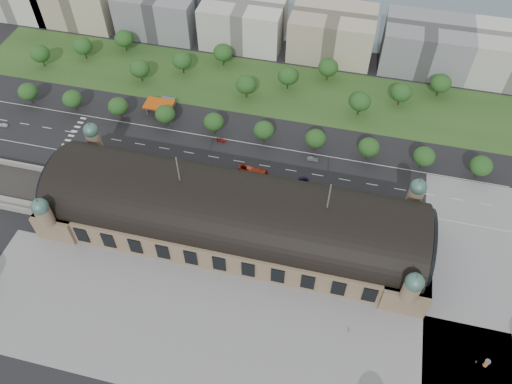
% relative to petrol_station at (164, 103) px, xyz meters
% --- Properties ---
extents(ground, '(900.00, 900.00, 0.00)m').
position_rel_petrol_station_xyz_m(ground, '(53.91, -65.28, -2.95)').
color(ground, black).
rests_on(ground, ground).
extents(station, '(150.00, 48.40, 44.30)m').
position_rel_petrol_station_xyz_m(station, '(53.91, -65.28, 7.33)').
color(station, '#867153').
rests_on(station, ground).
extents(plaza_south, '(190.00, 48.00, 0.12)m').
position_rel_petrol_station_xyz_m(plaza_south, '(63.91, -109.28, -2.95)').
color(plaza_south, gray).
rests_on(plaza_south, ground).
extents(plaza_east, '(56.00, 100.00, 0.12)m').
position_rel_petrol_station_xyz_m(plaza_east, '(156.91, -65.28, -2.95)').
color(plaza_east, gray).
rests_on(plaza_east, ground).
extents(road_slab, '(260.00, 26.00, 0.10)m').
position_rel_petrol_station_xyz_m(road_slab, '(33.91, -27.28, -2.95)').
color(road_slab, black).
rests_on(road_slab, ground).
extents(grass_belt, '(300.00, 45.00, 0.10)m').
position_rel_petrol_station_xyz_m(grass_belt, '(38.91, 27.72, -2.95)').
color(grass_belt, '#2C4E1F').
rests_on(grass_belt, ground).
extents(petrol_station, '(14.00, 13.00, 5.05)m').
position_rel_petrol_station_xyz_m(petrol_station, '(0.00, 0.00, 0.00)').
color(petrol_station, '#C44A0B').
rests_on(petrol_station, ground).
extents(office_1, '(45.00, 32.00, 24.00)m').
position_rel_petrol_station_xyz_m(office_1, '(-76.09, 67.72, 9.05)').
color(office_1, '#C1B597').
rests_on(office_1, ground).
extents(office_2, '(45.00, 32.00, 24.00)m').
position_rel_petrol_station_xyz_m(office_2, '(-26.09, 67.72, 9.05)').
color(office_2, gray).
rests_on(office_2, ground).
extents(office_3, '(45.00, 32.00, 24.00)m').
position_rel_petrol_station_xyz_m(office_3, '(23.91, 67.72, 9.05)').
color(office_3, silver).
rests_on(office_3, ground).
extents(office_4, '(45.00, 32.00, 24.00)m').
position_rel_petrol_station_xyz_m(office_4, '(73.91, 67.72, 9.05)').
color(office_4, '#C1B597').
rests_on(office_4, ground).
extents(office_5, '(45.00, 32.00, 24.00)m').
position_rel_petrol_station_xyz_m(office_5, '(123.91, 67.72, 9.05)').
color(office_5, gray).
rests_on(office_5, ground).
extents(tree_row_0, '(9.60, 9.60, 11.52)m').
position_rel_petrol_station_xyz_m(tree_row_0, '(-66.09, -12.28, 4.48)').
color(tree_row_0, '#2D2116').
rests_on(tree_row_0, ground).
extents(tree_row_1, '(9.60, 9.60, 11.52)m').
position_rel_petrol_station_xyz_m(tree_row_1, '(-42.09, -12.28, 4.48)').
color(tree_row_1, '#2D2116').
rests_on(tree_row_1, ground).
extents(tree_row_2, '(9.60, 9.60, 11.52)m').
position_rel_petrol_station_xyz_m(tree_row_2, '(-18.09, -12.28, 4.48)').
color(tree_row_2, '#2D2116').
rests_on(tree_row_2, ground).
extents(tree_row_3, '(9.60, 9.60, 11.52)m').
position_rel_petrol_station_xyz_m(tree_row_3, '(5.91, -12.28, 4.48)').
color(tree_row_3, '#2D2116').
rests_on(tree_row_3, ground).
extents(tree_row_4, '(9.60, 9.60, 11.52)m').
position_rel_petrol_station_xyz_m(tree_row_4, '(29.91, -12.28, 4.48)').
color(tree_row_4, '#2D2116').
rests_on(tree_row_4, ground).
extents(tree_row_5, '(9.60, 9.60, 11.52)m').
position_rel_petrol_station_xyz_m(tree_row_5, '(53.91, -12.28, 4.48)').
color(tree_row_5, '#2D2116').
rests_on(tree_row_5, ground).
extents(tree_row_6, '(9.60, 9.60, 11.52)m').
position_rel_petrol_station_xyz_m(tree_row_6, '(77.91, -12.28, 4.48)').
color(tree_row_6, '#2D2116').
rests_on(tree_row_6, ground).
extents(tree_row_7, '(9.60, 9.60, 11.52)m').
position_rel_petrol_station_xyz_m(tree_row_7, '(101.91, -12.28, 4.48)').
color(tree_row_7, '#2D2116').
rests_on(tree_row_7, ground).
extents(tree_row_8, '(9.60, 9.60, 11.52)m').
position_rel_petrol_station_xyz_m(tree_row_8, '(125.91, -12.28, 4.48)').
color(tree_row_8, '#2D2116').
rests_on(tree_row_8, ground).
extents(tree_row_9, '(9.60, 9.60, 11.52)m').
position_rel_petrol_station_xyz_m(tree_row_9, '(149.91, -12.28, 4.48)').
color(tree_row_9, '#2D2116').
rests_on(tree_row_9, ground).
extents(tree_belt_0, '(10.40, 10.40, 12.48)m').
position_rel_petrol_station_xyz_m(tree_belt_0, '(-76.09, 17.72, 5.10)').
color(tree_belt_0, '#2D2116').
rests_on(tree_belt_0, ground).
extents(tree_belt_1, '(10.40, 10.40, 12.48)m').
position_rel_petrol_station_xyz_m(tree_belt_1, '(-57.09, 29.72, 5.10)').
color(tree_belt_1, '#2D2116').
rests_on(tree_belt_1, ground).
extents(tree_belt_2, '(10.40, 10.40, 12.48)m').
position_rel_petrol_station_xyz_m(tree_belt_2, '(-38.09, 41.72, 5.10)').
color(tree_belt_2, '#2D2116').
rests_on(tree_belt_2, ground).
extents(tree_belt_3, '(10.40, 10.40, 12.48)m').
position_rel_petrol_station_xyz_m(tree_belt_3, '(-19.09, 17.72, 5.10)').
color(tree_belt_3, '#2D2116').
rests_on(tree_belt_3, ground).
extents(tree_belt_4, '(10.40, 10.40, 12.48)m').
position_rel_petrol_station_xyz_m(tree_belt_4, '(-0.09, 29.72, 5.10)').
color(tree_belt_4, '#2D2116').
rests_on(tree_belt_4, ground).
extents(tree_belt_5, '(10.40, 10.40, 12.48)m').
position_rel_petrol_station_xyz_m(tree_belt_5, '(18.91, 41.72, 5.10)').
color(tree_belt_5, '#2D2116').
rests_on(tree_belt_5, ground).
extents(tree_belt_6, '(10.40, 10.40, 12.48)m').
position_rel_petrol_station_xyz_m(tree_belt_6, '(37.91, 17.72, 5.10)').
color(tree_belt_6, '#2D2116').
rests_on(tree_belt_6, ground).
extents(tree_belt_7, '(10.40, 10.40, 12.48)m').
position_rel_petrol_station_xyz_m(tree_belt_7, '(56.91, 29.72, 5.10)').
color(tree_belt_7, '#2D2116').
rests_on(tree_belt_7, ground).
extents(tree_belt_8, '(10.40, 10.40, 12.48)m').
position_rel_petrol_station_xyz_m(tree_belt_8, '(75.91, 41.72, 5.10)').
color(tree_belt_8, '#2D2116').
rests_on(tree_belt_8, ground).
extents(tree_belt_9, '(10.40, 10.40, 12.48)m').
position_rel_petrol_station_xyz_m(tree_belt_9, '(94.91, 17.72, 5.10)').
color(tree_belt_9, '#2D2116').
rests_on(tree_belt_9, ground).
extents(tree_belt_10, '(10.40, 10.40, 12.48)m').
position_rel_petrol_station_xyz_m(tree_belt_10, '(113.91, 29.72, 5.10)').
color(tree_belt_10, '#2D2116').
rests_on(tree_belt_10, ground).
extents(tree_belt_11, '(10.40, 10.40, 12.48)m').
position_rel_petrol_station_xyz_m(tree_belt_11, '(132.91, 41.72, 5.10)').
color(tree_belt_11, '#2D2116').
rests_on(tree_belt_11, ground).
extents(traffic_car_0, '(4.52, 2.01, 1.51)m').
position_rel_petrol_station_xyz_m(traffic_car_0, '(-71.14, -31.01, -2.19)').
color(traffic_car_0, silver).
rests_on(traffic_car_0, ground).
extents(traffic_car_2, '(5.48, 3.05, 1.45)m').
position_rel_petrol_station_xyz_m(traffic_car_2, '(3.63, -36.27, -2.22)').
color(traffic_car_2, black).
rests_on(traffic_car_2, ground).
extents(traffic_car_3, '(4.55, 1.90, 1.31)m').
position_rel_petrol_station_xyz_m(traffic_car_3, '(34.47, -16.52, -2.29)').
color(traffic_car_3, maroon).
rests_on(traffic_car_3, ground).
extents(traffic_car_4, '(4.15, 1.86, 1.39)m').
position_rel_petrol_station_xyz_m(traffic_car_4, '(76.28, -31.39, -2.26)').
color(traffic_car_4, '#191A47').
rests_on(traffic_car_4, ground).
extents(traffic_car_5, '(5.02, 1.84, 1.64)m').
position_rel_petrol_station_xyz_m(traffic_car_5, '(78.28, -18.72, -2.13)').
color(traffic_car_5, slate).
rests_on(traffic_car_5, ground).
extents(parked_car_0, '(4.78, 3.07, 1.49)m').
position_rel_petrol_station_xyz_m(parked_car_0, '(-18.06, -43.36, -2.20)').
color(parked_car_0, black).
rests_on(parked_car_0, ground).
extents(parked_car_1, '(5.18, 4.31, 1.31)m').
position_rel_petrol_station_xyz_m(parked_car_1, '(-8.49, -44.28, -2.29)').
color(parked_car_1, maroon).
rests_on(parked_car_1, ground).
extents(parked_car_2, '(5.24, 4.24, 1.43)m').
position_rel_petrol_station_xyz_m(parked_car_2, '(1.35, -44.28, -2.24)').
color(parked_car_2, '#1B244C').
rests_on(parked_car_2, ground).
extents(parked_car_3, '(4.14, 3.77, 1.37)m').
position_rel_petrol_station_xyz_m(parked_car_3, '(4.14, -40.28, -2.27)').
color(parked_car_3, slate).
rests_on(parked_car_3, ground).
extents(parked_car_4, '(4.40, 3.84, 1.44)m').
position_rel_petrol_station_xyz_m(parked_car_4, '(0.87, -40.28, -2.23)').
color(parked_car_4, white).
rests_on(parked_car_4, ground).
extents(parked_car_5, '(5.55, 4.85, 1.42)m').
position_rel_petrol_station_xyz_m(parked_car_5, '(34.37, -43.41, -2.24)').
color(parked_car_5, gray).
rests_on(parked_car_5, ground).
extents(parked_car_6, '(5.29, 3.72, 1.42)m').
position_rel_petrol_station_xyz_m(parked_car_6, '(20.00, -40.28, -2.24)').
color(parked_car_6, black).
rests_on(parked_car_6, ground).
extents(bus_west, '(13.76, 4.44, 3.77)m').
position_rel_petrol_station_xyz_m(bus_west, '(53.98, -33.76, -1.07)').
color(bus_west, red).
rests_on(bus_west, ground).
extents(bus_mid, '(12.66, 3.61, 3.49)m').
position_rel_petrol_station_xyz_m(bus_mid, '(58.34, -38.28, -1.21)').
color(bus_mid, beige).
rests_on(bus_mid, ground).
extents(bus_east, '(13.30, 3.77, 3.66)m').
position_rel_petrol_station_xyz_m(bus_east, '(82.88, -38.28, -1.12)').
color(bus_east, beige).
rests_on(bus_east, ground).
extents(advertising_column, '(1.81, 1.81, 3.44)m').
position_rel_petrol_station_xyz_m(advertising_column, '(149.14, -98.99, -1.16)').
color(advertising_column, '#CC3339').
rests_on(advertising_column, ground).
extents(pedestrian_0, '(0.89, 0.71, 1.60)m').
position_rel_petrol_station_xyz_m(pedestrian_0, '(103.73, -97.76, -2.15)').
color(pedestrian_0, gray).
rests_on(pedestrian_0, ground).
extents(pedestrian_2, '(0.51, 0.79, 1.55)m').
position_rel_petrol_station_xyz_m(pedestrian_2, '(146.31, -98.66, -2.18)').
color(pedestrian_2, gray).
rests_on(pedestrian_2, ground).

